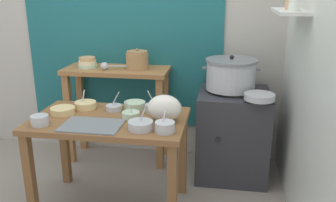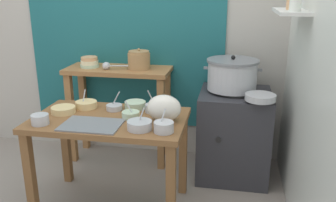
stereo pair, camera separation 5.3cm
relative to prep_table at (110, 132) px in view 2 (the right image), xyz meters
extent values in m
cube|color=#B2ADA3|center=(0.08, 1.07, 0.69)|extent=(4.40, 0.10, 2.60)
cube|color=#1E6066|center=(-0.17, 1.01, 0.74)|extent=(1.90, 0.02, 2.10)
cube|color=silver|center=(1.38, 0.17, 0.69)|extent=(0.10, 3.20, 2.60)
cube|color=silver|center=(1.23, 0.37, 0.84)|extent=(0.20, 0.56, 0.02)
cylinder|color=silver|center=(1.23, 0.20, 0.89)|extent=(0.07, 0.07, 0.08)
cylinder|color=tan|center=(1.23, 0.36, 0.89)|extent=(0.07, 0.07, 0.07)
cube|color=brown|center=(0.00, 0.00, 0.09)|extent=(1.10, 0.66, 0.04)
cube|color=brown|center=(-0.50, -0.28, -0.27)|extent=(0.06, 0.06, 0.68)
cube|color=brown|center=(0.50, -0.28, -0.27)|extent=(0.06, 0.06, 0.68)
cube|color=brown|center=(-0.50, 0.28, -0.27)|extent=(0.06, 0.06, 0.68)
cube|color=brown|center=(0.50, 0.28, -0.27)|extent=(0.06, 0.06, 0.68)
cube|color=#9E6B3D|center=(-0.18, 0.80, 0.27)|extent=(0.96, 0.40, 0.04)
cube|color=#9E6B3D|center=(-0.61, 0.65, -0.18)|extent=(0.06, 0.06, 0.86)
cube|color=#9E6B3D|center=(0.25, 0.65, -0.18)|extent=(0.06, 0.06, 0.86)
cube|color=#9E6B3D|center=(-0.61, 0.95, -0.18)|extent=(0.06, 0.06, 0.86)
cube|color=#9E6B3D|center=(0.25, 0.95, -0.18)|extent=(0.06, 0.06, 0.86)
cube|color=#2D2D33|center=(0.89, 0.67, -0.23)|extent=(0.60, 0.60, 0.76)
cylinder|color=black|center=(0.89, 0.67, 0.16)|extent=(0.36, 0.36, 0.02)
cylinder|color=black|center=(0.77, 0.36, -0.16)|extent=(0.04, 0.02, 0.04)
cylinder|color=#B7BABF|center=(0.85, 0.69, 0.29)|extent=(0.41, 0.41, 0.24)
cylinder|color=slate|center=(0.85, 0.69, 0.42)|extent=(0.43, 0.43, 0.02)
sphere|color=black|center=(0.85, 0.69, 0.45)|extent=(0.04, 0.04, 0.04)
cube|color=slate|center=(0.63, 0.69, 0.35)|extent=(0.04, 0.02, 0.02)
cube|color=slate|center=(1.07, 0.69, 0.35)|extent=(0.04, 0.02, 0.02)
cylinder|color=#A37A4C|center=(0.02, 0.80, 0.36)|extent=(0.20, 0.20, 0.15)
cylinder|color=#A37A4C|center=(0.02, 0.80, 0.45)|extent=(0.18, 0.18, 0.02)
sphere|color=#A37A4C|center=(0.02, 0.80, 0.47)|extent=(0.02, 0.02, 0.02)
cylinder|color=#B7D1AD|center=(-0.45, 0.78, 0.31)|extent=(0.17, 0.17, 0.03)
cylinder|color=beige|center=(-0.45, 0.78, 0.34)|extent=(0.16, 0.16, 0.04)
cylinder|color=tan|center=(-0.45, 0.78, 0.37)|extent=(0.15, 0.15, 0.03)
sphere|color=#B7BABF|center=(-0.27, 0.71, 0.33)|extent=(0.07, 0.07, 0.07)
cylinder|color=#B7BABF|center=(-0.14, 0.74, 0.33)|extent=(0.19, 0.04, 0.01)
cube|color=slate|center=(-0.06, -0.17, 0.12)|extent=(0.40, 0.28, 0.01)
ellipsoid|color=silver|center=(0.40, 0.00, 0.21)|extent=(0.24, 0.16, 0.19)
cylinder|color=#B7BABF|center=(1.07, 0.42, 0.19)|extent=(0.24, 0.24, 0.05)
cylinder|color=#B7D1AD|center=(0.16, 0.02, 0.14)|extent=(0.13, 0.13, 0.05)
cylinder|color=#BFB28C|center=(0.16, 0.02, 0.15)|extent=(0.11, 0.11, 0.01)
cylinder|color=#B7BABF|center=(0.16, 0.00, 0.18)|extent=(0.07, 0.02, 0.13)
cylinder|color=#B7BABF|center=(-0.42, -0.21, 0.15)|extent=(0.12, 0.12, 0.07)
cylinder|color=#337238|center=(-0.42, -0.21, 0.17)|extent=(0.10, 0.10, 0.01)
cylinder|color=#E5C684|center=(-0.24, 0.17, 0.14)|extent=(0.16, 0.16, 0.05)
cylinder|color=#BFB28C|center=(-0.24, 0.17, 0.16)|extent=(0.14, 0.14, 0.01)
cylinder|color=#B7BABF|center=(-0.26, 0.18, 0.18)|extent=(0.02, 0.07, 0.14)
cylinder|color=#B7BABF|center=(0.28, 0.17, 0.14)|extent=(0.11, 0.11, 0.06)
cylinder|color=brown|center=(0.28, 0.17, 0.17)|extent=(0.09, 0.09, 0.01)
cylinder|color=#B7BABF|center=(0.29, 0.16, 0.20)|extent=(0.08, 0.06, 0.17)
cylinder|color=#E5C684|center=(-0.36, 0.03, 0.13)|extent=(0.18, 0.18, 0.05)
cylinder|color=brown|center=(-0.36, 0.03, 0.15)|extent=(0.15, 0.15, 0.01)
cylinder|color=#B7D1AD|center=(0.13, 0.23, 0.14)|extent=(0.16, 0.16, 0.05)
cylinder|color=maroon|center=(0.13, 0.23, 0.16)|extent=(0.14, 0.14, 0.01)
cylinder|color=#B7BABF|center=(0.44, -0.19, 0.15)|extent=(0.13, 0.13, 0.07)
cylinder|color=#BFB28C|center=(0.44, -0.19, 0.17)|extent=(0.11, 0.11, 0.01)
cylinder|color=#B7BABF|center=(0.42, -0.19, 0.19)|extent=(0.04, 0.09, 0.14)
cylinder|color=#B7BABF|center=(0.27, -0.18, 0.14)|extent=(0.16, 0.16, 0.06)
cylinder|color=#BFB28C|center=(0.27, -0.18, 0.16)|extent=(0.14, 0.14, 0.01)
cylinder|color=#B7BABF|center=(0.27, -0.16, 0.19)|extent=(0.06, 0.01, 0.15)
cylinder|color=#B7BABF|center=(-0.02, 0.16, 0.13)|extent=(0.12, 0.12, 0.04)
cylinder|color=#BFB28C|center=(-0.02, 0.16, 0.15)|extent=(0.10, 0.10, 0.01)
cylinder|color=#B7BABF|center=(-0.01, 0.18, 0.19)|extent=(0.09, 0.03, 0.15)
camera|label=1|loc=(0.80, -2.32, 1.01)|focal=38.55mm
camera|label=2|loc=(0.85, -2.31, 1.01)|focal=38.55mm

